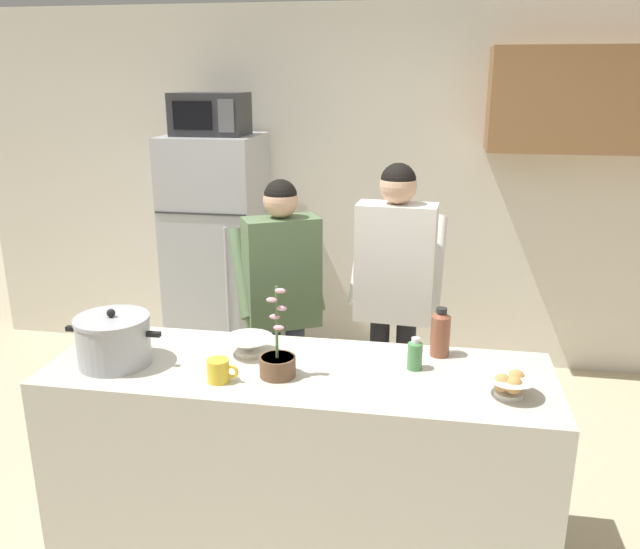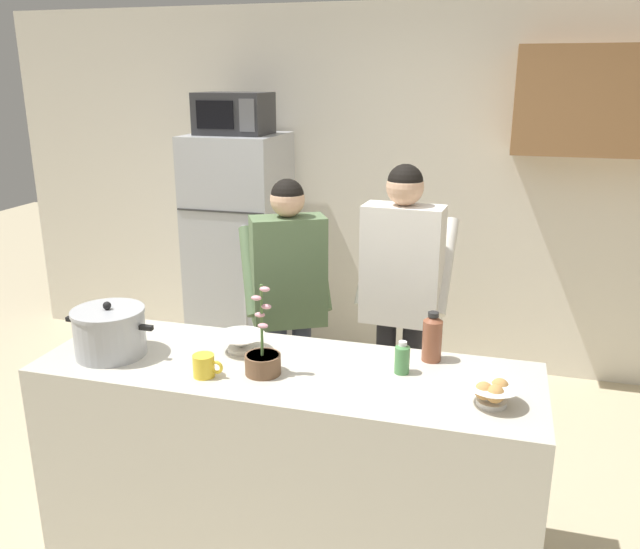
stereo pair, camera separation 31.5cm
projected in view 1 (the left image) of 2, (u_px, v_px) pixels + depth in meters
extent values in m
plane|color=#C6B793|center=(300.00, 547.00, 3.03)|extent=(14.00, 14.00, 0.00)
cube|color=silver|center=(360.00, 190.00, 4.81)|extent=(6.00, 0.12, 2.60)
cube|color=olive|center=(607.00, 100.00, 4.14)|extent=(1.47, 0.34, 0.66)
cube|color=beige|center=(299.00, 462.00, 2.89)|extent=(2.15, 0.68, 0.92)
cube|color=#B7BABF|center=(218.00, 256.00, 4.68)|extent=(0.64, 0.64, 1.72)
cube|color=#333333|center=(200.00, 214.00, 4.26)|extent=(0.63, 0.01, 0.01)
cylinder|color=#B2B2B7|center=(227.00, 284.00, 4.34)|extent=(0.02, 0.02, 0.78)
cube|color=#2D2D30|center=(210.00, 114.00, 4.36)|extent=(0.48, 0.36, 0.28)
cube|color=black|center=(192.00, 115.00, 4.20)|extent=(0.26, 0.01, 0.18)
cube|color=#59595B|center=(226.00, 116.00, 4.16)|extent=(0.11, 0.01, 0.21)
cylinder|color=#33384C|center=(296.00, 385.00, 3.77)|extent=(0.11, 0.11, 0.77)
cylinder|color=#33384C|center=(272.00, 389.00, 3.73)|extent=(0.11, 0.11, 0.77)
cube|color=#59724C|center=(282.00, 272.00, 3.55)|extent=(0.45, 0.37, 0.61)
sphere|color=#D8A884|center=(281.00, 200.00, 3.43)|extent=(0.19, 0.19, 0.19)
sphere|color=black|center=(281.00, 196.00, 3.42)|extent=(0.18, 0.18, 0.18)
cylinder|color=#59724C|center=(310.00, 267.00, 3.72)|extent=(0.24, 0.36, 0.47)
cylinder|color=#59724C|center=(241.00, 273.00, 3.60)|extent=(0.24, 0.36, 0.47)
cylinder|color=black|center=(404.00, 386.00, 3.72)|extent=(0.11, 0.11, 0.82)
cylinder|color=black|center=(378.00, 383.00, 3.75)|extent=(0.11, 0.11, 0.82)
cube|color=white|center=(395.00, 263.00, 3.52)|extent=(0.44, 0.23, 0.65)
sphere|color=#D8A884|center=(398.00, 185.00, 3.39)|extent=(0.20, 0.20, 0.20)
sphere|color=black|center=(398.00, 181.00, 3.39)|extent=(0.19, 0.19, 0.19)
cylinder|color=white|center=(436.00, 263.00, 3.59)|extent=(0.11, 0.39, 0.50)
cylinder|color=white|center=(361.00, 258.00, 3.68)|extent=(0.11, 0.39, 0.50)
cylinder|color=#ADAFB5|center=(114.00, 342.00, 2.78)|extent=(0.31, 0.31, 0.20)
cylinder|color=#ADAFB5|center=(112.00, 319.00, 2.74)|extent=(0.32, 0.32, 0.02)
sphere|color=black|center=(111.00, 313.00, 2.74)|extent=(0.04, 0.04, 0.04)
cube|color=black|center=(73.00, 329.00, 2.79)|extent=(0.06, 0.02, 0.02)
cube|color=black|center=(153.00, 334.00, 2.73)|extent=(0.06, 0.02, 0.02)
cylinder|color=yellow|center=(218.00, 371.00, 2.63)|extent=(0.09, 0.09, 0.10)
torus|color=yellow|center=(232.00, 372.00, 2.62)|extent=(0.06, 0.01, 0.06)
cylinder|color=white|center=(509.00, 394.00, 2.51)|extent=(0.11, 0.11, 0.02)
cone|color=white|center=(510.00, 384.00, 2.50)|extent=(0.21, 0.21, 0.06)
sphere|color=tan|center=(502.00, 383.00, 2.48)|extent=(0.07, 0.07, 0.07)
sphere|color=tan|center=(516.00, 378.00, 2.52)|extent=(0.07, 0.07, 0.07)
sphere|color=tan|center=(514.00, 385.00, 2.46)|extent=(0.07, 0.07, 0.07)
cylinder|color=white|center=(249.00, 352.00, 2.89)|extent=(0.12, 0.12, 0.02)
cone|color=white|center=(249.00, 344.00, 2.88)|extent=(0.22, 0.22, 0.06)
cylinder|color=#4C8C4C|center=(415.00, 356.00, 2.73)|extent=(0.06, 0.06, 0.12)
cone|color=#4C8C4C|center=(416.00, 342.00, 2.71)|extent=(0.06, 0.06, 0.02)
cylinder|color=white|center=(416.00, 340.00, 2.71)|extent=(0.03, 0.03, 0.02)
cylinder|color=brown|center=(440.00, 336.00, 2.86)|extent=(0.08, 0.08, 0.18)
cone|color=brown|center=(442.00, 314.00, 2.83)|extent=(0.08, 0.08, 0.03)
cylinder|color=#262626|center=(442.00, 310.00, 2.82)|extent=(0.05, 0.05, 0.02)
cylinder|color=brown|center=(278.00, 366.00, 2.68)|extent=(0.15, 0.15, 0.09)
cylinder|color=#38281E|center=(277.00, 358.00, 2.66)|extent=(0.14, 0.14, 0.01)
cylinder|color=#4C7238|center=(277.00, 322.00, 2.62)|extent=(0.01, 0.02, 0.30)
ellipsoid|color=pink|center=(279.00, 328.00, 2.60)|extent=(0.04, 0.03, 0.02)
ellipsoid|color=pink|center=(275.00, 317.00, 2.62)|extent=(0.04, 0.03, 0.02)
ellipsoid|color=pink|center=(281.00, 308.00, 2.60)|extent=(0.04, 0.03, 0.02)
ellipsoid|color=pink|center=(272.00, 300.00, 2.58)|extent=(0.04, 0.03, 0.02)
ellipsoid|color=pink|center=(280.00, 291.00, 2.57)|extent=(0.04, 0.03, 0.02)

